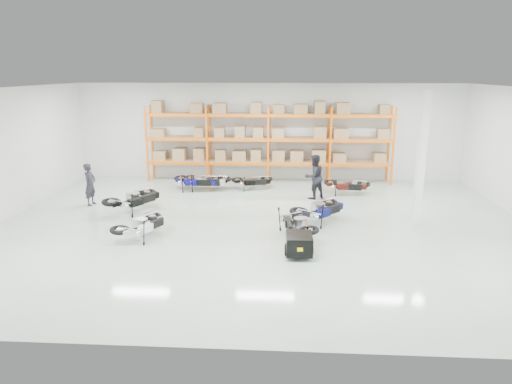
# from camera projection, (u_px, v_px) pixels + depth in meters

# --- Properties ---
(room) EXTENTS (18.00, 18.00, 18.00)m
(room) POSITION_uv_depth(u_px,v_px,m) (262.00, 161.00, 14.73)
(room) COLOR #ADC0B1
(room) RESTS_ON ground
(pallet_rack) EXTENTS (11.28, 0.98, 3.62)m
(pallet_rack) POSITION_uv_depth(u_px,v_px,m) (269.00, 133.00, 20.95)
(pallet_rack) COLOR orange
(pallet_rack) RESTS_ON ground
(structural_column) EXTENTS (0.25, 0.25, 4.50)m
(structural_column) POSITION_uv_depth(u_px,v_px,m) (421.00, 159.00, 14.91)
(structural_column) COLOR white
(structural_column) RESTS_ON ground
(moto_blue_centre) EXTENTS (2.02, 2.06, 1.25)m
(moto_blue_centre) POSITION_uv_depth(u_px,v_px,m) (320.00, 205.00, 15.62)
(moto_blue_centre) COLOR #070C4C
(moto_blue_centre) RESTS_ON ground
(moto_silver_left) EXTENTS (1.53, 1.98, 1.15)m
(moto_silver_left) POSITION_uv_depth(u_px,v_px,m) (142.00, 221.00, 14.15)
(moto_silver_left) COLOR silver
(moto_silver_left) RESTS_ON ground
(moto_black_far_left) EXTENTS (1.91, 2.22, 1.30)m
(moto_black_far_left) POSITION_uv_depth(u_px,v_px,m) (134.00, 195.00, 16.81)
(moto_black_far_left) COLOR black
(moto_black_far_left) RESTS_ON ground
(moto_touring_right) EXTENTS (1.13, 1.95, 1.20)m
(moto_touring_right) POSITION_uv_depth(u_px,v_px,m) (298.00, 219.00, 14.27)
(moto_touring_right) COLOR black
(moto_touring_right) RESTS_ON ground
(trailer) EXTENTS (0.80, 1.52, 0.64)m
(trailer) POSITION_uv_depth(u_px,v_px,m) (299.00, 244.00, 12.78)
(trailer) COLOR black
(trailer) RESTS_ON ground
(moto_back_a) EXTENTS (1.88, 1.01, 1.19)m
(moto_back_a) POSITION_uv_depth(u_px,v_px,m) (197.00, 178.00, 19.75)
(moto_back_a) COLOR #0E0B6A
(moto_back_a) RESTS_ON ground
(moto_back_b) EXTENTS (1.88, 1.02, 1.18)m
(moto_back_b) POSITION_uv_depth(u_px,v_px,m) (206.00, 178.00, 19.78)
(moto_back_b) COLOR silver
(moto_back_b) RESTS_ON ground
(moto_back_c) EXTENTS (1.70, 1.09, 1.02)m
(moto_back_c) POSITION_uv_depth(u_px,v_px,m) (253.00, 179.00, 19.95)
(moto_back_c) COLOR black
(moto_back_c) RESTS_ON ground
(moto_back_d) EXTENTS (1.75, 1.02, 1.08)m
(moto_back_d) POSITION_uv_depth(u_px,v_px,m) (347.00, 182.00, 19.14)
(moto_back_d) COLOR #44100D
(moto_back_d) RESTS_ON ground
(person_left) EXTENTS (0.46, 0.64, 1.64)m
(person_left) POSITION_uv_depth(u_px,v_px,m) (90.00, 184.00, 17.56)
(person_left) COLOR #22212A
(person_left) RESTS_ON ground
(person_back) EXTENTS (1.11, 1.05, 1.81)m
(person_back) POSITION_uv_depth(u_px,v_px,m) (314.00, 177.00, 18.41)
(person_back) COLOR black
(person_back) RESTS_ON ground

